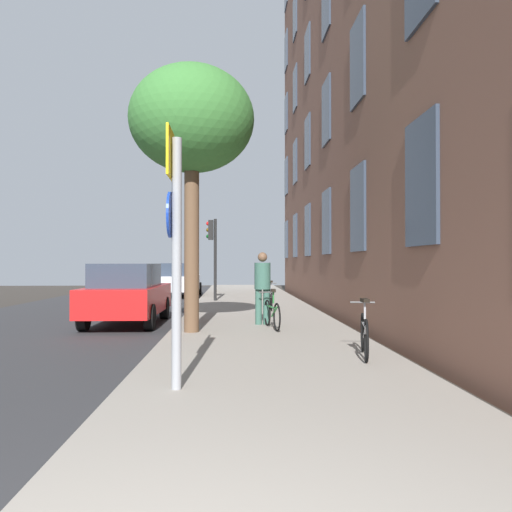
% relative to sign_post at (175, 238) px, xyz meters
% --- Properties ---
extents(ground_plane, '(41.80, 41.80, 0.00)m').
position_rel_sign_post_xyz_m(ground_plane, '(-2.12, 10.58, -1.96)').
color(ground_plane, '#332D28').
extents(road_asphalt, '(7.00, 38.00, 0.01)m').
position_rel_sign_post_xyz_m(road_asphalt, '(-4.22, 10.58, -1.95)').
color(road_asphalt, '#2D2D30').
rests_on(road_asphalt, ground).
extents(sidewalk, '(4.20, 38.00, 0.12)m').
position_rel_sign_post_xyz_m(sidewalk, '(1.38, 10.58, -1.90)').
color(sidewalk, gray).
rests_on(sidewalk, ground).
extents(sign_post, '(0.16, 0.60, 3.17)m').
position_rel_sign_post_xyz_m(sign_post, '(0.00, 0.00, 0.00)').
color(sign_post, gray).
rests_on(sign_post, sidewalk).
extents(traffic_light, '(0.43, 0.24, 3.31)m').
position_rel_sign_post_xyz_m(traffic_light, '(-0.12, 14.65, 0.44)').
color(traffic_light, black).
rests_on(traffic_light, sidewalk).
extents(tree_near, '(2.78, 2.78, 5.92)m').
position_rel_sign_post_xyz_m(tree_near, '(-0.21, 5.20, 2.83)').
color(tree_near, brown).
rests_on(tree_near, sidewalk).
extents(bicycle_0, '(0.48, 1.61, 0.96)m').
position_rel_sign_post_xyz_m(bicycle_0, '(2.85, 2.03, -1.47)').
color(bicycle_0, black).
rests_on(bicycle_0, sidewalk).
extents(bicycle_1, '(0.42, 1.68, 0.93)m').
position_rel_sign_post_xyz_m(bicycle_1, '(1.62, 5.69, -1.48)').
color(bicycle_1, black).
rests_on(bicycle_1, sidewalk).
extents(bicycle_2, '(0.42, 1.66, 0.95)m').
position_rel_sign_post_xyz_m(bicycle_2, '(1.95, 10.57, -1.47)').
color(bicycle_2, black).
rests_on(bicycle_2, sidewalk).
extents(pedestrian_0, '(0.41, 0.41, 1.79)m').
position_rel_sign_post_xyz_m(pedestrian_0, '(1.44, 6.52, -0.82)').
color(pedestrian_0, '#33594C').
rests_on(pedestrian_0, sidewalk).
extents(car_0, '(1.81, 4.15, 1.62)m').
position_rel_sign_post_xyz_m(car_0, '(-2.10, 7.57, -1.12)').
color(car_0, red).
rests_on(car_0, road_asphalt).
extents(car_1, '(2.03, 4.38, 1.62)m').
position_rel_sign_post_xyz_m(car_1, '(-1.87, 18.87, -1.12)').
color(car_1, silver).
rests_on(car_1, road_asphalt).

